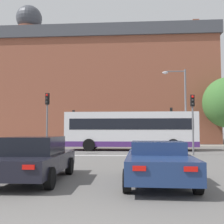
{
  "coord_description": "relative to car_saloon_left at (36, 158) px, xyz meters",
  "views": [
    {
      "loc": [
        1.1,
        -3.47,
        1.68
      ],
      "look_at": [
        -0.48,
        18.27,
        3.11
      ],
      "focal_mm": 45.0,
      "sensor_mm": 36.0,
      "label": 1
    }
  ],
  "objects": [
    {
      "name": "traffic_light_near_left",
      "position": [
        -2.72,
        9.97,
        2.14
      ],
      "size": [
        0.26,
        0.31,
        4.3
      ],
      "color": "slate",
      "rests_on": "ground_plane"
    },
    {
      "name": "tree_kerbside",
      "position": [
        13.71,
        26.89,
        3.75
      ],
      "size": [
        3.97,
        3.97,
        6.59
      ],
      "color": "#4C3823",
      "rests_on": "ground_plane"
    },
    {
      "name": "bus_crossing_lead",
      "position": [
        3.11,
        14.64,
        0.98
      ],
      "size": [
        10.9,
        2.78,
        3.2
      ],
      "rotation": [
        0.0,
        0.0,
        1.57
      ],
      "color": "silver",
      "rests_on": "ground_plane"
    },
    {
      "name": "car_saloon_left",
      "position": [
        0.0,
        0.0,
        0.0
      ],
      "size": [
        2.04,
        4.62,
        1.47
      ],
      "rotation": [
        0.0,
        0.0,
        0.02
      ],
      "color": "black",
      "rests_on": "ground_plane"
    },
    {
      "name": "car_roadster_right",
      "position": [
        4.07,
        -0.23,
        -0.07
      ],
      "size": [
        2.16,
        4.62,
        1.32
      ],
      "rotation": [
        0.0,
        0.0,
        -0.02
      ],
      "color": "navy",
      "rests_on": "ground_plane"
    },
    {
      "name": "brick_civic_building",
      "position": [
        -1.23,
        33.02,
        7.15
      ],
      "size": [
        31.06,
        15.46,
        21.44
      ],
      "color": "brown",
      "rests_on": "ground_plane"
    },
    {
      "name": "stop_line_strip",
      "position": [
        2.16,
        9.47,
        -0.74
      ],
      "size": [
        7.89,
        0.3,
        0.01
      ],
      "primitive_type": "cube",
      "color": "silver",
      "rests_on": "ground_plane"
    },
    {
      "name": "traffic_light_near_right",
      "position": [
        7.37,
        10.15,
        2.03
      ],
      "size": [
        0.26,
        0.31,
        4.12
      ],
      "color": "slate",
      "rests_on": "ground_plane"
    },
    {
      "name": "traffic_light_far_left",
      "position": [
        -3.35,
        21.82,
        1.94
      ],
      "size": [
        0.26,
        0.31,
        3.96
      ],
      "color": "slate",
      "rests_on": "ground_plane"
    },
    {
      "name": "traffic_light_far_right",
      "position": [
        7.48,
        21.42,
        2.05
      ],
      "size": [
        0.26,
        0.31,
        4.15
      ],
      "color": "slate",
      "rests_on": "ground_plane"
    },
    {
      "name": "street_lamp_junction",
      "position": [
        7.38,
        14.49,
        3.44
      ],
      "size": [
        2.0,
        0.36,
        6.82
      ],
      "color": "slate",
      "rests_on": "ground_plane"
    },
    {
      "name": "far_pavement",
      "position": [
        2.16,
        22.41,
        -0.74
      ],
      "size": [
        68.77,
        2.5,
        0.01
      ],
      "primitive_type": "cube",
      "color": "gray",
      "rests_on": "ground_plane"
    },
    {
      "name": "pedestrian_waiting",
      "position": [
        9.36,
        23.06,
        0.21
      ],
      "size": [
        0.27,
        0.42,
        1.64
      ],
      "rotation": [
        0.0,
        0.0,
        1.45
      ],
      "color": "#333851",
      "rests_on": "ground_plane"
    }
  ]
}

